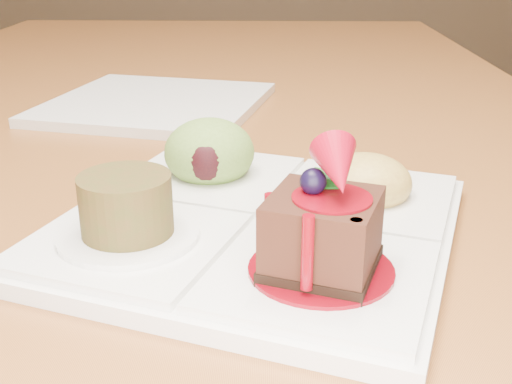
{
  "coord_description": "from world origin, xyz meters",
  "views": [
    {
      "loc": [
        0.12,
        -0.77,
        0.96
      ],
      "look_at": [
        0.11,
        -0.34,
        0.79
      ],
      "focal_mm": 45.0,
      "sensor_mm": 36.0,
      "label": 1
    }
  ],
  "objects": [
    {
      "name": "dining_table",
      "position": [
        0.0,
        0.0,
        0.68
      ],
      "size": [
        1.0,
        1.8,
        0.75
      ],
      "color": "#925C25",
      "rests_on": "ground"
    },
    {
      "name": "sampler_plate",
      "position": [
        0.11,
        -0.34,
        0.77
      ],
      "size": [
        0.35,
        0.35,
        0.11
      ],
      "rotation": [
        0.0,
        0.0,
        -0.33
      ],
      "color": "white",
      "rests_on": "dining_table"
    },
    {
      "name": "second_plate",
      "position": [
        -0.02,
        0.02,
        0.76
      ],
      "size": [
        0.3,
        0.3,
        0.01
      ],
      "primitive_type": "cube",
      "rotation": [
        0.0,
        0.0,
        -0.22
      ],
      "color": "white",
      "rests_on": "dining_table"
    }
  ]
}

